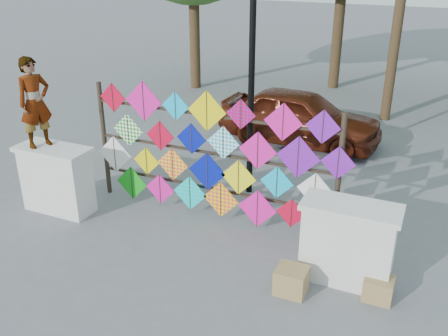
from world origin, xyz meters
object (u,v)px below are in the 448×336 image
Objects in this scene: sedan at (300,117)px; lamppost at (252,61)px; vendor_woman at (35,103)px; kite_rack at (212,157)px.

sedan is 3.72m from lamppost.
kite_rack is at bearing -51.32° from vendor_woman.
lamppost is (0.23, 1.27, 1.49)m from kite_rack.
vendor_woman is at bearing 150.73° from sedan.
kite_rack is 3.06× the size of vendor_woman.
kite_rack is 4.45m from sedan.
vendor_woman is at bearing -145.86° from lamppost.
lamppost reaches higher than sedan.
kite_rack is 1.11× the size of lamppost.
lamppost is (-0.14, -3.13, 2.00)m from sedan.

